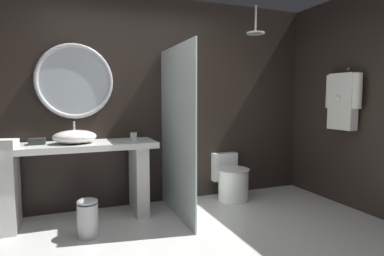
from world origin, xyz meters
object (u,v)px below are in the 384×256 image
at_px(toilet, 231,179).
at_px(folded_hand_towel, 3,144).
at_px(waste_bin, 88,218).
at_px(hanging_bathrobe, 343,99).
at_px(rain_shower_head, 255,31).
at_px(vessel_sink, 75,137).
at_px(round_wall_mirror, 75,81).
at_px(tumbler_cup, 134,136).
at_px(tissue_box, 37,141).

distance_m(toilet, folded_hand_towel, 2.69).
bearing_deg(waste_bin, hanging_bathrobe, -3.76).
bearing_deg(rain_shower_head, hanging_bathrobe, -34.35).
distance_m(vessel_sink, round_wall_mirror, 0.68).
height_order(tumbler_cup, round_wall_mirror, round_wall_mirror).
bearing_deg(folded_hand_towel, hanging_bathrobe, -7.92).
relative_size(hanging_bathrobe, toilet, 1.28).
height_order(rain_shower_head, waste_bin, rain_shower_head).
relative_size(tissue_box, hanging_bathrobe, 0.21).
distance_m(toilet, waste_bin, 1.95).
height_order(vessel_sink, tumbler_cup, vessel_sink).
bearing_deg(round_wall_mirror, waste_bin, -85.97).
height_order(rain_shower_head, folded_hand_towel, rain_shower_head).
bearing_deg(toilet, round_wall_mirror, 173.85).
relative_size(round_wall_mirror, toilet, 1.46).
bearing_deg(round_wall_mirror, rain_shower_head, -9.65).
relative_size(round_wall_mirror, hanging_bathrobe, 1.14).
height_order(tissue_box, waste_bin, tissue_box).
relative_size(vessel_sink, toilet, 0.76).
bearing_deg(tumbler_cup, tissue_box, -179.86).
distance_m(hanging_bathrobe, waste_bin, 3.19).
bearing_deg(tumbler_cup, round_wall_mirror, 159.87).
bearing_deg(hanging_bathrobe, toilet, 145.79).
relative_size(rain_shower_head, hanging_bathrobe, 0.47).
height_order(round_wall_mirror, toilet, round_wall_mirror).
distance_m(round_wall_mirror, waste_bin, 1.55).
xyz_separation_m(tissue_box, folded_hand_towel, (-0.28, -0.22, 0.01)).
distance_m(tissue_box, waste_bin, 0.99).
bearing_deg(tissue_box, vessel_sink, -11.04).
xyz_separation_m(round_wall_mirror, rain_shower_head, (2.16, -0.37, 0.65)).
bearing_deg(toilet, hanging_bathrobe, -34.21).
distance_m(tumbler_cup, waste_bin, 1.05).
bearing_deg(waste_bin, tissue_box, 130.05).
bearing_deg(tissue_box, round_wall_mirror, 29.86).
bearing_deg(hanging_bathrobe, rain_shower_head, 145.65).
bearing_deg(rain_shower_head, vessel_sink, 178.29).
bearing_deg(tissue_box, folded_hand_towel, -142.06).
bearing_deg(tissue_box, rain_shower_head, -3.08).
bearing_deg(folded_hand_towel, rain_shower_head, 1.63).
bearing_deg(hanging_bathrobe, tissue_box, 167.91).
bearing_deg(round_wall_mirror, toilet, -6.15).
xyz_separation_m(tumbler_cup, folded_hand_towel, (-1.30, -0.22, 0.00)).
height_order(round_wall_mirror, hanging_bathrobe, round_wall_mirror).
height_order(rain_shower_head, hanging_bathrobe, rain_shower_head).
relative_size(tumbler_cup, toilet, 0.15).
height_order(tumbler_cup, folded_hand_towel, folded_hand_towel).
relative_size(tissue_box, folded_hand_towel, 0.66).
distance_m(tumbler_cup, toilet, 1.45).
bearing_deg(toilet, waste_bin, -163.23).
xyz_separation_m(tissue_box, rain_shower_head, (2.56, -0.14, 1.30)).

